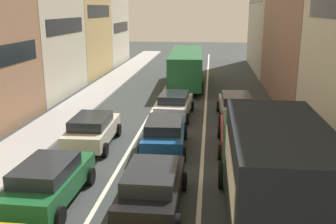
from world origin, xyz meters
The scene contains 14 objects.
sidewalk_left centered at (-6.70, 20.00, 0.07)m, with size 2.60×64.00×0.14m, color #A5A5A5.
lane_stripe_left centered at (-1.70, 20.00, 0.01)m, with size 0.16×60.00×0.01m, color silver.
lane_stripe_right centered at (1.70, 20.00, 0.01)m, with size 0.16×60.00×0.01m, color silver.
building_row_left centered at (-12.00, 21.00, 5.09)m, with size 7.20×43.90×12.57m.
building_row_right centered at (9.90, 22.58, 6.74)m, with size 7.20×43.90×14.27m.
removalist_box_truck centered at (3.70, 4.57, 1.97)m, with size 2.72×7.71×3.58m.
sedan_centre_lane_second centered at (0.17, 5.69, 0.80)m, with size 2.06×4.30×1.49m.
wagon_left_lane_second centered at (-3.33, 5.75, 0.80)m, with size 2.13×4.33×1.49m.
hatchback_centre_lane_third centered at (-0.08, 11.22, 0.80)m, with size 2.23×4.38×1.49m.
sedan_left_lane_third centered at (-3.55, 11.41, 0.80)m, with size 2.16×4.35×1.49m.
coupe_centre_lane_fourth centered at (-0.15, 16.84, 0.80)m, with size 2.22×4.38×1.49m.
sedan_right_lane_behind_truck centered at (3.41, 11.70, 0.80)m, with size 2.09×4.31×1.49m.
wagon_right_lane_far centered at (3.49, 16.95, 0.80)m, with size 2.16×4.35×1.49m.
bus_mid_queue_primary centered at (-0.06, 26.49, 1.76)m, with size 3.09×10.58×2.90m.
Camera 1 is at (1.93, -5.71, 6.38)m, focal length 41.65 mm.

